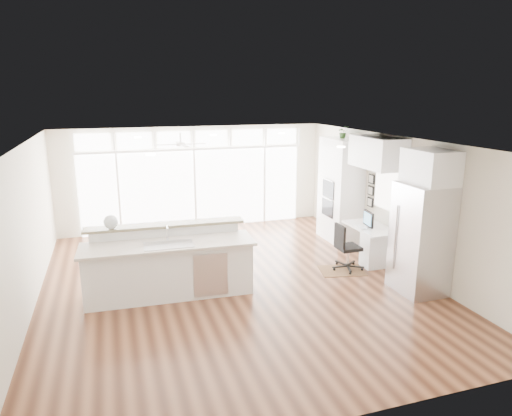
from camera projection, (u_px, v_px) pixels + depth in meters
name	position (u px, v px, depth m)	size (l,w,h in m)	color
floor	(234.00, 284.00, 8.73)	(7.00, 8.00, 0.02)	#452415
ceiling	(233.00, 142.00, 8.07)	(7.00, 8.00, 0.02)	white
wall_back	(194.00, 178.00, 12.09)	(7.00, 0.04, 2.70)	beige
wall_front	(335.00, 311.00, 4.71)	(7.00, 0.04, 2.70)	beige
wall_left	(24.00, 233.00, 7.36)	(0.04, 8.00, 2.70)	beige
wall_right	(396.00, 202.00, 9.44)	(0.04, 8.00, 2.70)	beige
glass_wall	(195.00, 189.00, 12.11)	(5.80, 0.06, 2.08)	white
transom_row	(193.00, 139.00, 11.78)	(5.90, 0.06, 0.40)	white
desk_window	(387.00, 190.00, 9.66)	(0.04, 0.85, 0.85)	white
ceiling_fan	(180.00, 140.00, 10.55)	(1.16, 1.16, 0.32)	white
recessed_lights	(230.00, 142.00, 8.26)	(3.40, 3.00, 0.02)	white
oven_cabinet	(340.00, 190.00, 11.03)	(0.64, 1.20, 2.50)	white
desk_nook	(370.00, 243.00, 9.85)	(0.72, 1.30, 0.76)	white
upper_cabinets	(378.00, 152.00, 9.38)	(0.64, 1.30, 0.64)	white
refrigerator	(421.00, 239.00, 8.17)	(0.76, 0.90, 2.00)	silver
fridge_cabinet	(430.00, 167.00, 7.87)	(0.64, 0.90, 0.60)	white
framed_photos	(371.00, 191.00, 10.27)	(0.06, 0.22, 0.80)	black
kitchen_island	(169.00, 263.00, 8.10)	(3.02, 1.14, 1.20)	white
rug	(342.00, 271.00, 9.33)	(0.89, 0.64, 0.01)	#3C2313
office_chair	(348.00, 247.00, 9.31)	(0.50, 0.46, 0.96)	black
fishbowl	(111.00, 222.00, 8.05)	(0.25, 0.25, 0.25)	silver
monitor	(368.00, 219.00, 9.69)	(0.07, 0.43, 0.36)	black
keyboard	(361.00, 227.00, 9.68)	(0.13, 0.35, 0.02)	silver
potted_plant	(343.00, 133.00, 10.69)	(0.26, 0.29, 0.23)	#305625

